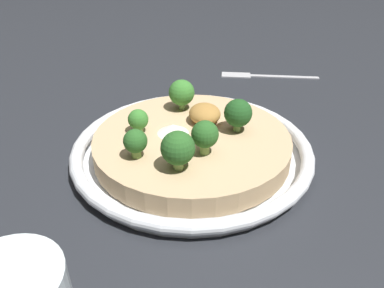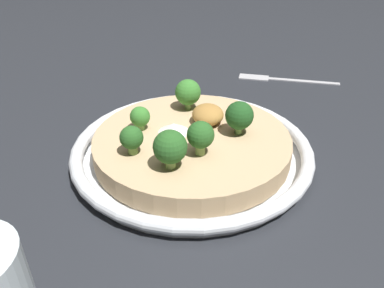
% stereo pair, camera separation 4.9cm
% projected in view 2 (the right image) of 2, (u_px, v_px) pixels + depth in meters
% --- Properties ---
extents(ground_plane, '(6.00, 6.00, 0.00)m').
position_uv_depth(ground_plane, '(192.00, 157.00, 0.50)').
color(ground_plane, '#23262B').
extents(risotto_bowl, '(0.31, 0.31, 0.03)m').
position_uv_depth(risotto_bowl, '(192.00, 147.00, 0.49)').
color(risotto_bowl, silver).
rests_on(risotto_bowl, ground_plane).
extents(cheese_sprinkle, '(0.04, 0.04, 0.01)m').
position_uv_depth(cheese_sprinkle, '(174.00, 128.00, 0.48)').
color(cheese_sprinkle, white).
rests_on(cheese_sprinkle, risotto_bowl).
extents(crispy_onion_garnish, '(0.05, 0.04, 0.02)m').
position_uv_depth(crispy_onion_garnish, '(208.00, 114.00, 0.50)').
color(crispy_onion_garnish, '#A37538').
rests_on(crispy_onion_garnish, risotto_bowl).
extents(broccoli_front_left, '(0.03, 0.03, 0.04)m').
position_uv_depth(broccoli_front_left, '(201.00, 136.00, 0.43)').
color(broccoli_front_left, '#84A856').
rests_on(broccoli_front_left, risotto_bowl).
extents(broccoli_right, '(0.04, 0.04, 0.04)m').
position_uv_depth(broccoli_right, '(184.00, 93.00, 0.53)').
color(broccoli_right, '#668E47').
rests_on(broccoli_right, risotto_bowl).
extents(broccoli_back_right, '(0.03, 0.03, 0.03)m').
position_uv_depth(broccoli_back_right, '(140.00, 117.00, 0.48)').
color(broccoli_back_right, '#668E47').
rests_on(broccoli_back_right, risotto_bowl).
extents(broccoli_front, '(0.04, 0.04, 0.04)m').
position_uv_depth(broccoli_front, '(239.00, 116.00, 0.47)').
color(broccoli_front, '#668E47').
rests_on(broccoli_front, risotto_bowl).
extents(broccoli_back, '(0.03, 0.03, 0.04)m').
position_uv_depth(broccoli_back, '(132.00, 138.00, 0.43)').
color(broccoli_back, '#759E4C').
rests_on(broccoli_back, risotto_bowl).
extents(broccoli_left, '(0.04, 0.04, 0.05)m').
position_uv_depth(broccoli_left, '(170.00, 147.00, 0.41)').
color(broccoli_left, '#84A856').
rests_on(broccoli_left, risotto_bowl).
extents(fork_utensil, '(0.07, 0.19, 0.00)m').
position_uv_depth(fork_utensil, '(277.00, 79.00, 0.73)').
color(fork_utensil, '#B7B7BC').
rests_on(fork_utensil, ground_plane).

